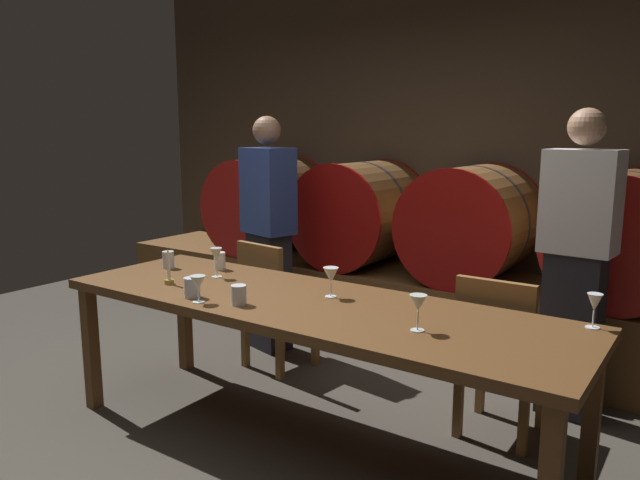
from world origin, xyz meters
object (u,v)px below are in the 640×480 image
Objects in this scene: wine_barrel_far_right at (623,237)px; wine_glass_far_right at (595,304)px; guest_left at (268,233)px; guest_right at (576,263)px; wine_barrel_center_left at (361,213)px; chair_right at (499,350)px; wine_glass_left at (198,283)px; cup_far_right at (239,295)px; candle_center at (169,274)px; wine_glass_center at (331,276)px; chair_left at (272,299)px; wine_barrel_far_left at (269,205)px; dining_table at (306,313)px; cup_center_left at (220,261)px; wine_glass_right at (418,304)px; wine_barrel_center_right at (472,223)px; wine_glass_far_left at (216,256)px; cup_far_left at (168,260)px; cup_center_right at (192,287)px.

wine_barrel_far_right reaches higher than wine_glass_far_right.
guest_right reaches higher than guest_left.
chair_right is (1.53, -1.17, -0.46)m from wine_barrel_center_left.
guest_right reaches higher than wine_glass_left.
guest_right is at bearing 45.53° from wine_glass_left.
wine_barrel_center_left is 2.11m from cup_far_right.
cup_far_right is at bearing -7.80° from candle_center.
wine_glass_left is at bearing -136.82° from wine_glass_center.
wine_barrel_center_left is 1.98m from chair_right.
chair_left is 1.09m from wine_glass_center.
dining_table is (1.71, -1.79, -0.24)m from wine_barrel_far_left.
cup_center_left is at bearing 121.69° from guest_left.
candle_center reaches higher than wine_glass_right.
wine_barrel_center_right is 0.32× the size of dining_table.
wine_glass_far_left is (0.05, -1.69, -0.05)m from wine_barrel_center_left.
wine_barrel_far_right is 5.57× the size of wine_glass_right.
wine_barrel_center_left is at bearing 88.39° from candle_center.
wine_glass_right reaches higher than wine_glass_left.
dining_table is 1.53m from guest_right.
wine_glass_right reaches higher than wine_glass_center.
cup_center_left is (-0.41, 0.58, -0.04)m from wine_glass_left.
wine_glass_far_left is 0.41m from cup_far_left.
wine_glass_far_left is at bearing 19.06° from chair_right.
guest_left is 1.39m from cup_center_right.
wine_barrel_far_right is at bearing -142.76° from chair_left.
wine_glass_right reaches higher than cup_center_left.
cup_far_left is at bearing 30.69° from guest_right.
cup_center_left is 1.09× the size of cup_far_right.
wine_barrel_center_right reaches higher than chair_left.
wine_glass_left is at bearing -156.94° from cup_far_right.
wine_barrel_far_right is 5.70× the size of wine_glass_center.
guest_right is 16.48× the size of cup_far_left.
cup_center_right is (-1.16, -0.18, -0.06)m from wine_glass_right.
cup_center_left is (-0.12, 0.15, -0.07)m from wine_glass_far_left.
guest_left reaches higher than wine_glass_center.
chair_left is (-0.78, 0.68, -0.22)m from dining_table.
chair_left is at bearing 105.80° from cup_center_right.
chair_left is at bearing 146.38° from wine_glass_center.
wine_glass_left is 0.71m from cup_center_left.
wine_barrel_far_left is 2.40m from cup_center_right.
chair_left is 0.75m from cup_far_left.
wine_barrel_center_left is 1.00× the size of wine_barrel_center_right.
wine_barrel_center_right is 8.95× the size of cup_far_right.
guest_left is 1.18m from candle_center.
wine_glass_center reaches higher than chair_right.
wine_barrel_far_left is at bearing -36.22° from guest_left.
guest_right is at bearing 42.85° from cup_center_right.
chair_left is at bearing 88.08° from candle_center.
guest_right is 16.23× the size of cup_center_left.
wine_barrel_center_left reaches higher than wine_glass_center.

